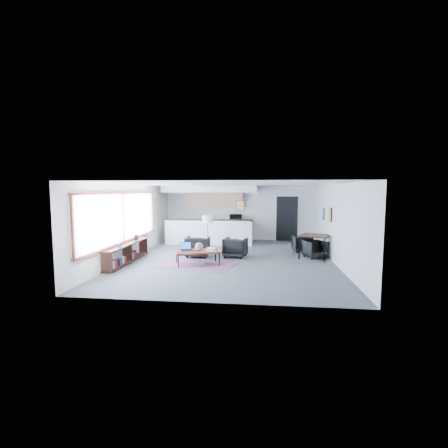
# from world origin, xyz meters

# --- Properties ---
(room) EXTENTS (7.02, 9.02, 2.62)m
(room) POSITION_xyz_m (0.00, 0.00, 1.30)
(room) COLOR #4B4B4D
(room) RESTS_ON ground
(window) EXTENTS (0.10, 5.95, 1.66)m
(window) POSITION_xyz_m (-3.46, -0.90, 1.46)
(window) COLOR #8CBFFF
(window) RESTS_ON room
(console) EXTENTS (0.35, 3.00, 0.80)m
(console) POSITION_xyz_m (-3.30, -1.05, 0.33)
(console) COLOR black
(console) RESTS_ON floor
(kitchenette) EXTENTS (4.20, 1.96, 2.60)m
(kitchenette) POSITION_xyz_m (-1.20, 3.71, 1.38)
(kitchenette) COLOR white
(kitchenette) RESTS_ON floor
(doorway) EXTENTS (1.10, 0.12, 2.15)m
(doorway) POSITION_xyz_m (2.30, 4.42, 1.07)
(doorway) COLOR black
(doorway) RESTS_ON room
(track_light) EXTENTS (1.60, 0.07, 0.15)m
(track_light) POSITION_xyz_m (-0.59, 2.20, 2.53)
(track_light) COLOR silver
(track_light) RESTS_ON room
(wall_art_lower) EXTENTS (0.03, 0.38, 0.48)m
(wall_art_lower) POSITION_xyz_m (3.47, 0.40, 1.55)
(wall_art_lower) COLOR black
(wall_art_lower) RESTS_ON room
(wall_art_upper) EXTENTS (0.03, 0.34, 0.44)m
(wall_art_upper) POSITION_xyz_m (3.47, 1.70, 1.50)
(wall_art_upper) COLOR black
(wall_art_upper) RESTS_ON room
(kilim_rug) EXTENTS (2.67, 2.12, 0.01)m
(kilim_rug) POSITION_xyz_m (-0.93, -1.01, 0.01)
(kilim_rug) COLOR #693A52
(kilim_rug) RESTS_ON floor
(coffee_table) EXTENTS (1.58, 1.19, 0.46)m
(coffee_table) POSITION_xyz_m (-0.93, -1.01, 0.43)
(coffee_table) COLOR maroon
(coffee_table) RESTS_ON floor
(laptop) EXTENTS (0.45, 0.42, 0.26)m
(laptop) POSITION_xyz_m (-1.32, -0.99, 0.54)
(laptop) COLOR black
(laptop) RESTS_ON coffee_table
(ceramic_pot) EXTENTS (0.27, 0.27, 0.27)m
(ceramic_pot) POSITION_xyz_m (-0.87, -1.03, 0.59)
(ceramic_pot) COLOR gray
(ceramic_pot) RESTS_ON coffee_table
(book_stack) EXTENTS (0.37, 0.32, 0.10)m
(book_stack) POSITION_xyz_m (-0.47, -1.01, 0.51)
(book_stack) COLOR silver
(book_stack) RESTS_ON coffee_table
(coaster) EXTENTS (0.11, 0.11, 0.01)m
(coaster) POSITION_xyz_m (-0.79, -1.19, 0.46)
(coaster) COLOR #E5590C
(coaster) RESTS_ON coffee_table
(armchair_left) EXTENTS (0.81, 0.76, 0.82)m
(armchair_left) POSITION_xyz_m (-1.16, 0.16, 0.41)
(armchair_left) COLOR black
(armchair_left) RESTS_ON floor
(armchair_right) EXTENTS (0.89, 0.85, 0.77)m
(armchair_right) POSITION_xyz_m (0.18, 0.32, 0.39)
(armchair_right) COLOR black
(armchair_right) RESTS_ON floor
(floor_lamp) EXTENTS (0.41, 0.41, 1.43)m
(floor_lamp) POSITION_xyz_m (-0.93, 0.99, 1.24)
(floor_lamp) COLOR black
(floor_lamp) RESTS_ON floor
(dining_table) EXTENTS (1.28, 1.28, 0.82)m
(dining_table) POSITION_xyz_m (3.00, 0.51, 0.75)
(dining_table) COLOR black
(dining_table) RESTS_ON floor
(dining_chair_near) EXTENTS (0.73, 0.71, 0.59)m
(dining_chair_near) POSITION_xyz_m (3.00, 0.45, 0.29)
(dining_chair_near) COLOR black
(dining_chair_near) RESTS_ON floor
(dining_chair_far) EXTENTS (0.66, 0.63, 0.60)m
(dining_chair_far) POSITION_xyz_m (2.68, 1.56, 0.30)
(dining_chair_far) COLOR black
(dining_chair_far) RESTS_ON floor
(microwave) EXTENTS (0.61, 0.38, 0.39)m
(microwave) POSITION_xyz_m (-0.12, 4.15, 1.13)
(microwave) COLOR black
(microwave) RESTS_ON kitchenette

